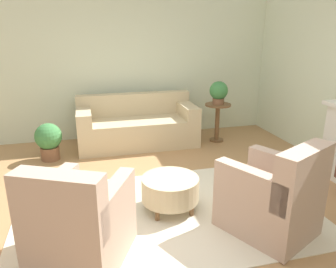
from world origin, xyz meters
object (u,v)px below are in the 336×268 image
Objects in this scene: ottoman_table at (170,189)px; potted_plant_floor at (49,140)px; couch at (137,127)px; armchair_left at (80,226)px; armchair_right at (273,199)px; side_table at (217,117)px; potted_plant_on_side_table at (219,92)px.

potted_plant_floor is (-1.44, 1.93, 0.07)m from ottoman_table.
couch is 3.13m from armchair_left.
armchair_right is 2.85m from side_table.
potted_plant_floor is (-1.45, -0.37, 0.00)m from couch.
armchair_left is 3.69m from side_table.
ottoman_table is (-0.87, 0.67, -0.12)m from armchair_right.
armchair_left is at bearing 180.00° from armchair_right.
ottoman_table is 1.59× the size of potted_plant_on_side_table.
armchair_left is (-0.99, -2.97, 0.05)m from couch.
armchair_right is 1.65× the size of ottoman_table.
potted_plant_on_side_table is at bearing 78.30° from armchair_right.
armchair_right is at bearing -73.90° from couch.
side_table is 2.89m from potted_plant_floor.
ottoman_table is (-0.01, -2.30, -0.07)m from couch.
potted_plant_floor is at bearing -165.73° from couch.
armchair_left is at bearing -130.97° from potted_plant_on_side_table.
couch is 2.95× the size of side_table.
armchair_left is 1.65× the size of ottoman_table.
side_table is at bearing 3.71° from potted_plant_floor.
ottoman_table is 0.93× the size of side_table.
armchair_left is 1.84m from armchair_right.
ottoman_table is at bearing -124.37° from potted_plant_on_side_table.
side_table is 1.71× the size of potted_plant_on_side_table.
couch is 2.30m from ottoman_table.
side_table is at bearing 55.63° from ottoman_table.
potted_plant_floor is (-0.46, 2.60, -0.05)m from armchair_left.
armchair_left is 1.19m from ottoman_table.
side_table is at bearing -7.21° from couch.
armchair_right is at bearing -48.44° from potted_plant_floor.
couch is 3.16× the size of ottoman_table.
armchair_right is 3.48m from potted_plant_floor.
ottoman_table is 2.57m from side_table.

